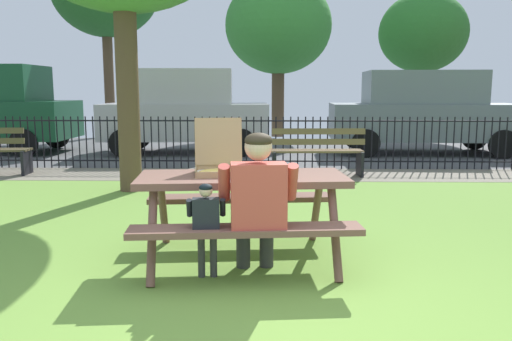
{
  "coord_description": "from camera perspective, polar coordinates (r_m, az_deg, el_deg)",
  "views": [
    {
      "loc": [
        -0.08,
        -3.19,
        1.51
      ],
      "look_at": [
        -0.19,
        1.66,
        0.75
      ],
      "focal_mm": 36.35,
      "sensor_mm": 36.0,
      "label": 1
    }
  ],
  "objects": [
    {
      "name": "adult_at_table",
      "position": [
        4.05,
        0.18,
        -3.23
      ],
      "size": [
        0.63,
        0.62,
        1.19
      ],
      "color": "#333333",
      "rests_on": "ground"
    },
    {
      "name": "pizza_slice_on_table",
      "position": [
        4.42,
        2.76,
        -0.63
      ],
      "size": [
        0.22,
        0.29,
        0.02
      ],
      "color": "#F4C459",
      "rests_on": "picnic_table_foreground"
    },
    {
      "name": "far_tree_midright",
      "position": [
        17.65,
        17.9,
        14.14
      ],
      "size": [
        2.75,
        2.75,
        4.52
      ],
      "color": "brown",
      "rests_on": "ground"
    },
    {
      "name": "ground",
      "position": [
        4.77,
        2.25,
        -9.66
      ],
      "size": [
        28.0,
        10.68,
        0.02
      ],
      "primitive_type": "cube",
      "color": "#729F3E"
    },
    {
      "name": "iron_fence_streetside",
      "position": [
        9.91,
        1.79,
        3.11
      ],
      "size": [
        23.6,
        0.03,
        1.0
      ],
      "color": "black",
      "rests_on": "ground"
    },
    {
      "name": "child_at_table",
      "position": [
        4.05,
        -5.47,
        -5.65
      ],
      "size": [
        0.31,
        0.3,
        0.81
      ],
      "color": "#3C3C3C",
      "rests_on": "ground"
    },
    {
      "name": "pizza_box_open",
      "position": [
        4.63,
        -4.07,
        0.84
      ],
      "size": [
        0.49,
        0.52,
        0.48
      ],
      "color": "tan",
      "rests_on": "picnic_table_foreground"
    },
    {
      "name": "park_bench_center",
      "position": [
        9.13,
        6.76,
        1.96
      ],
      "size": [
        1.61,
        0.52,
        0.85
      ],
      "color": "brown",
      "rests_on": "ground"
    },
    {
      "name": "far_tree_center",
      "position": [
        17.0,
        2.48,
        15.58
      ],
      "size": [
        3.36,
        3.36,
        5.03
      ],
      "color": "brown",
      "rests_on": "ground"
    },
    {
      "name": "cobblestone_walkway",
      "position": [
        9.29,
        1.81,
        -0.49
      ],
      "size": [
        28.0,
        1.4,
        0.01
      ],
      "primitive_type": "cube",
      "color": "gray"
    },
    {
      "name": "street_asphalt",
      "position": [
        13.11,
        1.67,
        2.26
      ],
      "size": [
        28.0,
        6.33,
        0.01
      ],
      "primitive_type": "cube",
      "color": "#515154"
    },
    {
      "name": "parked_car_right",
      "position": [
        12.95,
        18.0,
        6.23
      ],
      "size": [
        4.47,
        2.06,
        1.94
      ],
      "color": "slate",
      "rests_on": "ground"
    },
    {
      "name": "parked_car_center",
      "position": [
        12.57,
        -7.72,
        6.54
      ],
      "size": [
        3.99,
        2.01,
        1.98
      ],
      "color": "#BFBABD",
      "rests_on": "ground"
    },
    {
      "name": "picnic_table_foreground",
      "position": [
        4.55,
        -1.52,
        -2.67
      ],
      "size": [
        1.93,
        1.64,
        0.79
      ],
      "color": "brown",
      "rests_on": "ground"
    }
  ]
}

